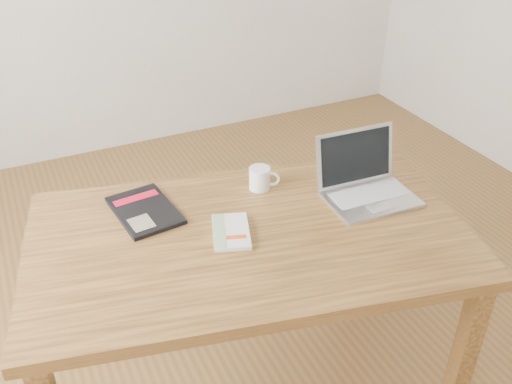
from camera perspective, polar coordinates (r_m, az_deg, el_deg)
name	(u,v)px	position (r m, az deg, el deg)	size (l,w,h in m)	color
room	(251,15)	(1.70, -0.53, 17.31)	(4.04, 4.04, 2.70)	brown
desk	(250,255)	(1.82, -0.62, -6.34)	(1.48, 1.03, 0.75)	brown
white_guidebook	(231,232)	(1.75, -2.52, -4.00)	(0.16, 0.21, 0.02)	silver
black_guidebook	(145,210)	(1.88, -11.08, -1.82)	(0.21, 0.28, 0.01)	black
laptop	(365,183)	(1.95, 10.87, 0.86)	(0.31, 0.26, 0.21)	silver
coffee_mug	(260,178)	(1.96, 0.45, 1.43)	(0.10, 0.08, 0.08)	white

